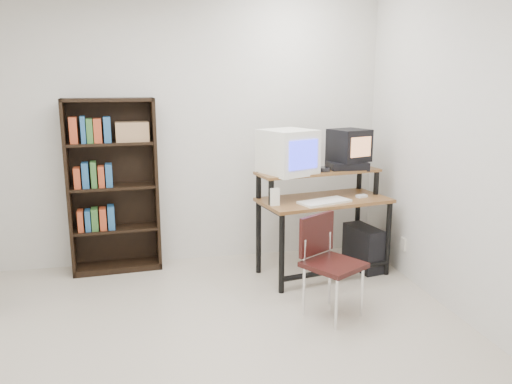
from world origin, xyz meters
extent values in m
cube|color=beige|center=(0.00, 0.00, -0.01)|extent=(4.00, 4.00, 0.01)
cube|color=silver|center=(0.00, 2.00, 1.30)|extent=(4.00, 0.01, 2.60)
cube|color=silver|center=(0.00, -2.00, 1.30)|extent=(4.00, 0.01, 2.60)
cube|color=silver|center=(2.00, 0.00, 1.30)|extent=(0.01, 4.00, 2.60)
cube|color=brown|center=(1.25, 1.32, 0.72)|extent=(1.27, 0.80, 0.03)
cube|color=brown|center=(1.23, 1.44, 0.97)|extent=(1.23, 0.57, 0.02)
cylinder|color=black|center=(0.76, 0.97, 0.36)|extent=(0.05, 0.05, 0.72)
cylinder|color=black|center=(1.84, 1.18, 0.36)|extent=(0.05, 0.05, 0.72)
cylinder|color=black|center=(0.66, 1.47, 0.49)|extent=(0.05, 0.05, 0.98)
cylinder|color=black|center=(1.74, 1.68, 0.49)|extent=(0.05, 0.05, 0.98)
cylinder|color=black|center=(1.30, 1.07, 0.12)|extent=(1.09, 0.26, 0.05)
cube|color=white|center=(0.91, 1.39, 1.17)|extent=(0.56, 0.56, 0.40)
cube|color=#2E35F7|center=(1.00, 1.19, 1.17)|extent=(0.30, 0.14, 0.26)
cube|color=black|center=(1.52, 1.47, 1.01)|extent=(0.36, 0.26, 0.08)
cube|color=black|center=(1.55, 1.52, 1.20)|extent=(0.41, 0.41, 0.30)
cube|color=tan|center=(1.61, 1.37, 1.20)|extent=(0.23, 0.10, 0.18)
cylinder|color=#26262B|center=(1.26, 1.38, 0.99)|extent=(0.12, 0.12, 0.05)
cube|color=white|center=(1.20, 1.17, 0.74)|extent=(0.51, 0.35, 0.03)
cube|color=black|center=(1.60, 1.32, 0.72)|extent=(0.27, 0.25, 0.01)
cube|color=white|center=(1.62, 1.31, 0.74)|extent=(0.11, 0.09, 0.03)
cube|color=white|center=(0.74, 1.18, 0.80)|extent=(0.09, 0.08, 0.17)
cube|color=black|center=(1.69, 1.37, 0.21)|extent=(0.28, 0.48, 0.42)
cube|color=black|center=(1.04, 0.46, 0.42)|extent=(0.54, 0.54, 0.04)
cube|color=black|center=(0.94, 0.61, 0.63)|extent=(0.34, 0.22, 0.32)
cylinder|color=silver|center=(0.98, 0.24, 0.20)|extent=(0.02, 0.02, 0.40)
cylinder|color=silver|center=(1.25, 0.41, 0.20)|extent=(0.02, 0.02, 0.40)
cylinder|color=silver|center=(0.82, 0.51, 0.20)|extent=(0.02, 0.02, 0.40)
cylinder|color=silver|center=(1.09, 0.68, 0.20)|extent=(0.02, 0.02, 0.40)
cube|color=black|center=(-1.07, 1.80, 0.83)|extent=(0.05, 0.28, 1.65)
cube|color=black|center=(-0.27, 1.86, 0.83)|extent=(0.05, 0.28, 1.65)
cube|color=black|center=(-0.68, 1.96, 0.83)|extent=(0.82, 0.09, 1.65)
cube|color=black|center=(-0.67, 1.83, 1.64)|extent=(0.85, 0.34, 0.03)
cube|color=black|center=(-0.67, 1.83, 0.03)|extent=(0.85, 0.34, 0.06)
cube|color=black|center=(-0.67, 1.83, 0.41)|extent=(0.78, 0.32, 0.03)
cube|color=black|center=(-0.67, 1.83, 0.83)|extent=(0.78, 0.32, 0.02)
cube|color=black|center=(-0.67, 1.83, 1.24)|extent=(0.78, 0.32, 0.02)
cube|color=#906D49|center=(-0.47, 1.85, 1.34)|extent=(0.32, 0.23, 0.18)
cube|color=beige|center=(1.99, 1.15, 0.30)|extent=(0.02, 0.08, 0.12)
camera|label=1|loc=(-0.28, -2.96, 1.79)|focal=35.00mm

